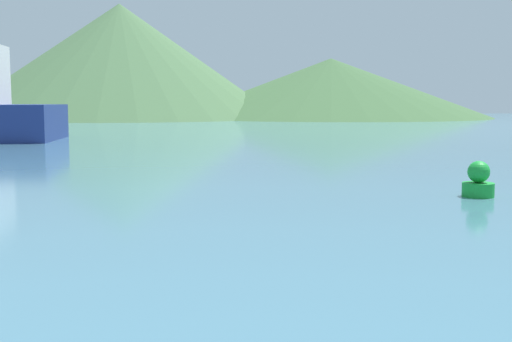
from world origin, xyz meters
name	(u,v)px	position (x,y,z in m)	size (l,w,h in m)	color
buoy_marker	(478,182)	(7.84, 16.84, 0.40)	(0.84, 0.84, 0.96)	green
hill_east	(120,61)	(5.36, 105.36, 8.81)	(50.67, 50.67, 17.63)	#476B42
hill_far_east	(331,88)	(37.97, 98.61, 4.71)	(50.17, 50.17, 9.42)	#3D6038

